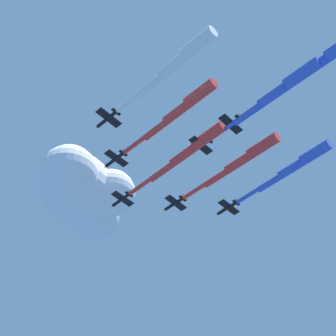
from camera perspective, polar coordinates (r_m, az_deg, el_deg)
name	(u,v)px	position (r m, az deg, el deg)	size (l,w,h in m)	color
jet_lead	(185,154)	(181.22, 1.68, 1.42)	(32.13, 44.89, 3.76)	black
jet_port_inner	(177,112)	(171.37, 0.91, 5.57)	(29.50, 41.87, 3.71)	black
jet_starboard_inner	(239,162)	(183.56, 7.03, 0.60)	(29.95, 42.89, 3.80)	black
jet_port_mid	(173,65)	(159.63, 0.54, 10.17)	(28.95, 41.50, 3.73)	black
jet_starboard_mid	(292,168)	(186.61, 12.11, 0.00)	(29.33, 40.51, 3.79)	black
jet_port_outer	(274,94)	(167.08, 10.43, 7.21)	(30.29, 43.05, 3.75)	black
jet_starboard_outer	(313,67)	(163.75, 14.14, 9.64)	(30.77, 44.57, 3.76)	black
cloud_puff	(82,190)	(225.55, -8.51, -2.19)	(48.23, 36.63, 30.13)	white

